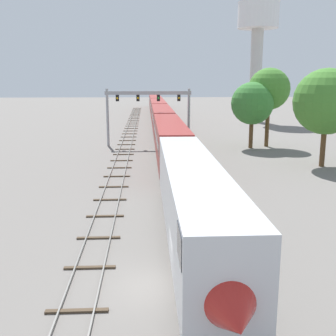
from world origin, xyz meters
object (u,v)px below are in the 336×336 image
object	(u,v)px
passenger_train	(160,115)
trackside_tree_mid	(327,102)
water_tower	(258,26)
trackside_tree_left	(252,104)
trackside_tree_right	(269,89)
signal_gantry	(148,104)

from	to	relation	value
passenger_train	trackside_tree_mid	world-z (taller)	trackside_tree_mid
water_tower	trackside_tree_left	xyz separation A→B (m)	(-9.83, -36.16, -14.39)
passenger_train	trackside_tree_right	bearing A→B (deg)	-57.08
passenger_train	trackside_tree_left	xyz separation A→B (m)	(11.86, -23.63, 3.51)
signal_gantry	trackside_tree_left	xyz separation A→B (m)	(14.11, -2.75, 0.21)
trackside_tree_left	trackside_tree_right	xyz separation A→B (m)	(2.59, 1.30, 1.87)
trackside_tree_left	trackside_tree_mid	size ratio (longest dim) A/B	0.85
trackside_tree_right	water_tower	bearing A→B (deg)	78.28
signal_gantry	trackside_tree_mid	xyz separation A→B (m)	(18.87, -15.28, 1.11)
signal_gantry	trackside_tree_mid	size ratio (longest dim) A/B	1.15
water_tower	trackside_tree_right	size ratio (longest dim) A/B	2.44
signal_gantry	trackside_tree_mid	world-z (taller)	trackside_tree_mid
water_tower	trackside_tree_left	size ratio (longest dim) A/B	2.95
passenger_train	trackside_tree_left	bearing A→B (deg)	-63.34
passenger_train	trackside_tree_mid	size ratio (longest dim) A/B	12.91
water_tower	trackside_tree_left	distance (m)	40.14
signal_gantry	water_tower	size ratio (longest dim) A/B	0.46
water_tower	trackside_tree_right	bearing A→B (deg)	-101.72
trackside_tree_left	trackside_tree_right	distance (m)	3.45
passenger_train	water_tower	size ratio (longest dim) A/B	5.13
trackside_tree_right	signal_gantry	bearing A→B (deg)	175.05
passenger_train	trackside_tree_mid	bearing A→B (deg)	-65.33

